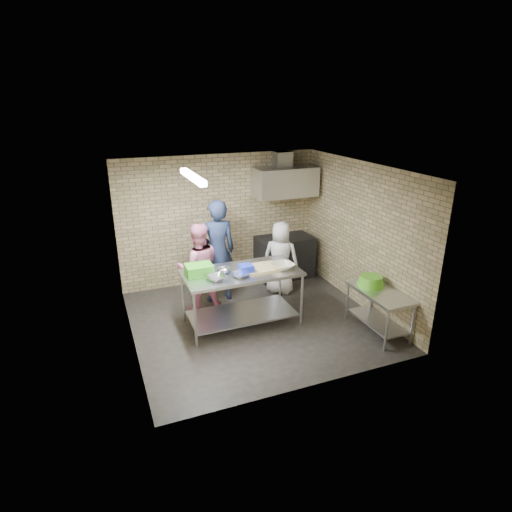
{
  "coord_description": "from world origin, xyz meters",
  "views": [
    {
      "loc": [
        -2.47,
        -6.26,
        3.77
      ],
      "look_at": [
        0.1,
        0.2,
        1.15
      ],
      "focal_mm": 29.84,
      "sensor_mm": 36.0,
      "label": 1
    }
  ],
  "objects_px": {
    "prep_table": "(242,297)",
    "bottle_red": "(283,183)",
    "side_counter": "(378,311)",
    "green_crate": "(199,270)",
    "woman_white": "(281,258)",
    "man_navy": "(217,251)",
    "bottle_green": "(300,183)",
    "woman_pink": "(198,268)",
    "green_basin": "(371,281)",
    "stove": "(284,257)",
    "blue_tub": "(246,269)"
  },
  "relations": [
    {
      "from": "prep_table",
      "to": "bottle_red",
      "type": "distance_m",
      "value": 2.93
    },
    {
      "from": "side_counter",
      "to": "green_crate",
      "type": "distance_m",
      "value": 3.09
    },
    {
      "from": "prep_table",
      "to": "woman_white",
      "type": "relative_size",
      "value": 1.33
    },
    {
      "from": "side_counter",
      "to": "man_navy",
      "type": "xyz_separation_m",
      "value": [
        -2.15,
        2.16,
        0.63
      ]
    },
    {
      "from": "bottle_green",
      "to": "woman_pink",
      "type": "distance_m",
      "value": 3.04
    },
    {
      "from": "green_basin",
      "to": "man_navy",
      "type": "distance_m",
      "value": 2.87
    },
    {
      "from": "stove",
      "to": "woman_pink",
      "type": "bearing_deg",
      "value": -158.8
    },
    {
      "from": "prep_table",
      "to": "green_crate",
      "type": "xyz_separation_m",
      "value": [
        -0.7,
        0.12,
        0.58
      ]
    },
    {
      "from": "green_basin",
      "to": "woman_white",
      "type": "relative_size",
      "value": 0.31
    },
    {
      "from": "prep_table",
      "to": "woman_pink",
      "type": "bearing_deg",
      "value": 124.04
    },
    {
      "from": "green_basin",
      "to": "man_navy",
      "type": "height_order",
      "value": "man_navy"
    },
    {
      "from": "green_crate",
      "to": "blue_tub",
      "type": "bearing_deg",
      "value": -16.35
    },
    {
      "from": "stove",
      "to": "green_basin",
      "type": "relative_size",
      "value": 2.61
    },
    {
      "from": "green_crate",
      "to": "green_basin",
      "type": "height_order",
      "value": "green_crate"
    },
    {
      "from": "blue_tub",
      "to": "green_basin",
      "type": "height_order",
      "value": "blue_tub"
    },
    {
      "from": "stove",
      "to": "woman_white",
      "type": "xyz_separation_m",
      "value": [
        -0.43,
        -0.72,
        0.29
      ]
    },
    {
      "from": "woman_pink",
      "to": "man_navy",
      "type": "bearing_deg",
      "value": -147.69
    },
    {
      "from": "man_navy",
      "to": "woman_pink",
      "type": "distance_m",
      "value": 0.53
    },
    {
      "from": "woman_white",
      "to": "stove",
      "type": "bearing_deg",
      "value": -82.37
    },
    {
      "from": "woman_pink",
      "to": "woman_white",
      "type": "distance_m",
      "value": 1.71
    },
    {
      "from": "prep_table",
      "to": "blue_tub",
      "type": "xyz_separation_m",
      "value": [
        0.05,
        -0.1,
        0.57
      ]
    },
    {
      "from": "stove",
      "to": "bottle_red",
      "type": "xyz_separation_m",
      "value": [
        0.05,
        0.24,
        1.58
      ]
    },
    {
      "from": "stove",
      "to": "green_basin",
      "type": "height_order",
      "value": "green_basin"
    },
    {
      "from": "bottle_red",
      "to": "man_navy",
      "type": "relative_size",
      "value": 0.09
    },
    {
      "from": "green_crate",
      "to": "bottle_red",
      "type": "xyz_separation_m",
      "value": [
        2.34,
        1.76,
        0.95
      ]
    },
    {
      "from": "prep_table",
      "to": "side_counter",
      "type": "bearing_deg",
      "value": -28.57
    },
    {
      "from": "blue_tub",
      "to": "woman_white",
      "type": "distance_m",
      "value": 1.54
    },
    {
      "from": "man_navy",
      "to": "side_counter",
      "type": "bearing_deg",
      "value": 134.16
    },
    {
      "from": "bottle_red",
      "to": "stove",
      "type": "bearing_deg",
      "value": -101.77
    },
    {
      "from": "blue_tub",
      "to": "prep_table",
      "type": "bearing_deg",
      "value": 116.57
    },
    {
      "from": "stove",
      "to": "bottle_green",
      "type": "distance_m",
      "value": 1.65
    },
    {
      "from": "stove",
      "to": "woman_pink",
      "type": "distance_m",
      "value": 2.32
    },
    {
      "from": "green_basin",
      "to": "woman_pink",
      "type": "distance_m",
      "value": 3.06
    },
    {
      "from": "prep_table",
      "to": "woman_white",
      "type": "height_order",
      "value": "woman_white"
    },
    {
      "from": "green_crate",
      "to": "blue_tub",
      "type": "height_order",
      "value": "green_crate"
    },
    {
      "from": "prep_table",
      "to": "woman_white",
      "type": "bearing_deg",
      "value": 38.23
    },
    {
      "from": "bottle_green",
      "to": "green_crate",
      "type": "bearing_deg",
      "value": -147.34
    },
    {
      "from": "prep_table",
      "to": "man_navy",
      "type": "distance_m",
      "value": 1.17
    },
    {
      "from": "stove",
      "to": "green_crate",
      "type": "bearing_deg",
      "value": -146.49
    },
    {
      "from": "side_counter",
      "to": "bottle_green",
      "type": "height_order",
      "value": "bottle_green"
    },
    {
      "from": "blue_tub",
      "to": "green_basin",
      "type": "bearing_deg",
      "value": -21.13
    },
    {
      "from": "bottle_green",
      "to": "man_navy",
      "type": "distance_m",
      "value": 2.52
    },
    {
      "from": "green_crate",
      "to": "woman_white",
      "type": "distance_m",
      "value": 2.05
    },
    {
      "from": "green_crate",
      "to": "man_navy",
      "type": "bearing_deg",
      "value": 57.56
    },
    {
      "from": "bottle_red",
      "to": "green_basin",
      "type": "bearing_deg",
      "value": -82.1
    },
    {
      "from": "prep_table",
      "to": "woman_pink",
      "type": "distance_m",
      "value": 1.03
    },
    {
      "from": "stove",
      "to": "bottle_red",
      "type": "distance_m",
      "value": 1.6
    },
    {
      "from": "bottle_green",
      "to": "woman_pink",
      "type": "height_order",
      "value": "bottle_green"
    },
    {
      "from": "green_crate",
      "to": "man_navy",
      "type": "height_order",
      "value": "man_navy"
    },
    {
      "from": "blue_tub",
      "to": "bottle_green",
      "type": "xyz_separation_m",
      "value": [
        1.99,
        1.98,
        0.96
      ]
    }
  ]
}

